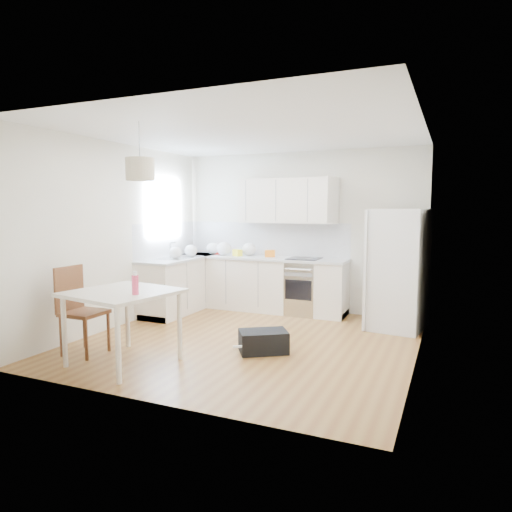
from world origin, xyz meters
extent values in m
plane|color=brown|center=(0.00, 0.00, 0.00)|extent=(4.20, 4.20, 0.00)
plane|color=white|center=(0.00, 0.00, 2.70)|extent=(4.20, 4.20, 0.00)
plane|color=white|center=(0.00, 2.10, 1.35)|extent=(4.20, 0.00, 4.20)
plane|color=white|center=(-2.10, 0.00, 1.35)|extent=(0.00, 4.20, 4.20)
plane|color=white|center=(2.10, 0.00, 1.35)|extent=(0.00, 4.20, 4.20)
cube|color=#BFE0F9|center=(-2.09, 1.15, 1.75)|extent=(0.02, 1.00, 1.00)
cube|color=white|center=(-0.60, 1.80, 0.44)|extent=(3.00, 0.60, 0.88)
cube|color=white|center=(-1.80, 1.20, 0.44)|extent=(0.60, 1.80, 0.88)
cube|color=silver|center=(-0.60, 1.80, 0.90)|extent=(3.02, 0.64, 0.04)
cube|color=silver|center=(-1.80, 1.20, 0.90)|extent=(0.64, 1.82, 0.04)
cube|color=silver|center=(-0.60, 2.09, 1.21)|extent=(3.00, 0.01, 0.58)
cube|color=silver|center=(-2.09, 1.20, 1.21)|extent=(0.01, 1.80, 0.58)
cube|color=white|center=(-0.15, 1.94, 1.88)|extent=(1.70, 0.32, 0.75)
cube|color=beige|center=(-0.93, -1.35, 0.81)|extent=(1.22, 1.22, 0.04)
cylinder|color=white|center=(-1.44, -1.71, 0.40)|extent=(0.06, 0.06, 0.79)
cylinder|color=white|center=(-0.57, -1.86, 0.40)|extent=(0.06, 0.06, 0.79)
cylinder|color=white|center=(-1.29, -0.83, 0.40)|extent=(0.06, 0.06, 0.79)
cylinder|color=white|center=(-0.42, -0.99, 0.40)|extent=(0.06, 0.06, 0.79)
cylinder|color=#E23E62|center=(-0.66, -1.47, 0.96)|extent=(0.07, 0.07, 0.25)
cube|color=black|center=(0.36, -0.35, 0.13)|extent=(0.68, 0.63, 0.26)
cylinder|color=#C2B395|center=(-0.78, -1.17, 2.18)|extent=(0.35, 0.35, 0.25)
ellipsoid|color=white|center=(-1.54, 1.84, 1.02)|extent=(0.23, 0.20, 0.21)
ellipsoid|color=white|center=(-1.27, 1.76, 1.04)|extent=(0.27, 0.23, 0.24)
ellipsoid|color=white|center=(-0.84, 1.90, 1.03)|extent=(0.25, 0.21, 0.23)
ellipsoid|color=white|center=(-1.70, 1.36, 1.02)|extent=(0.22, 0.19, 0.20)
ellipsoid|color=white|center=(-1.75, 0.95, 1.02)|extent=(0.22, 0.19, 0.20)
cube|color=orange|center=(-0.42, 1.84, 0.98)|extent=(0.20, 0.17, 0.12)
cube|color=yellow|center=(-1.00, 1.76, 0.98)|extent=(0.20, 0.18, 0.12)
cube|color=red|center=(-1.44, 1.89, 0.98)|extent=(0.19, 0.13, 0.12)
camera|label=1|loc=(2.44, -5.35, 1.75)|focal=32.00mm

